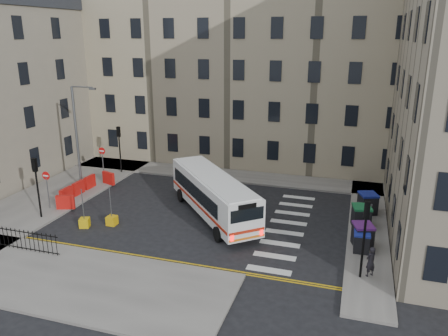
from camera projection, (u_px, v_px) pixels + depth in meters
The scene contains 23 objects.
ground at pixel (229, 217), 29.64m from camera, with size 120.00×120.00×0.00m, color black.
pavement_north at pixel (193, 172), 39.17m from camera, with size 36.00×3.20×0.15m, color slate.
pavement_east at pixel (368, 210), 30.70m from camera, with size 2.40×26.00×0.15m, color slate.
pavement_west at pixel (63, 190), 34.52m from camera, with size 6.00×22.00×0.15m, color slate.
pavement_sw at pixel (43, 274), 22.49m from camera, with size 20.00×6.00×0.15m, color slate.
terrace_north at pixel (207, 69), 43.23m from camera, with size 38.30×10.80×17.20m.
traffic_light_east at pixel (365, 228), 21.32m from camera, with size 0.28×0.22×4.10m.
traffic_light_nw at pixel (119, 142), 38.15m from camera, with size 0.28×0.22×4.10m.
traffic_light_sw at pixel (36, 179), 28.57m from camera, with size 0.28×0.22×4.10m.
streetlamp at pixel (77, 136), 33.89m from camera, with size 0.50×0.22×8.14m.
no_entry_north at pixel (102, 156), 36.70m from camera, with size 0.60×0.08×3.00m.
no_entry_south at pixel (47, 182), 30.31m from camera, with size 0.60×0.08×3.00m.
roadworks_barriers at pixel (83, 188), 33.28m from camera, with size 1.66×6.26×1.00m.
iron_railings at pixel (2, 237), 25.15m from camera, with size 7.80×0.04×1.20m.
bus at pixel (213, 193), 29.43m from camera, with size 8.57×9.40×2.83m.
wheelie_bin_a at pixel (362, 242), 24.61m from camera, with size 0.92×1.05×1.13m.
wheelie_bin_b at pixel (363, 235), 25.15m from camera, with size 1.38×1.48×1.36m.
wheelie_bin_c at pixel (361, 216), 27.68m from camera, with size 1.33×1.46×1.40m.
wheelie_bin_d at pixel (363, 215), 28.17m from camera, with size 1.15×1.27×1.23m.
wheelie_bin_e at pixel (368, 203), 29.86m from camera, with size 1.47×1.57×1.41m.
pedestrian at pixel (371, 262), 22.00m from camera, with size 0.58×0.38×1.60m, color black.
bollard_yellow at pixel (112, 220), 28.43m from camera, with size 0.60×0.60×0.60m, color #D49F0B.
bollard_chevron at pixel (85, 223), 28.09m from camera, with size 0.60×0.60×0.60m, color gold.
Camera 1 is at (7.83, -26.19, 11.94)m, focal length 35.00 mm.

